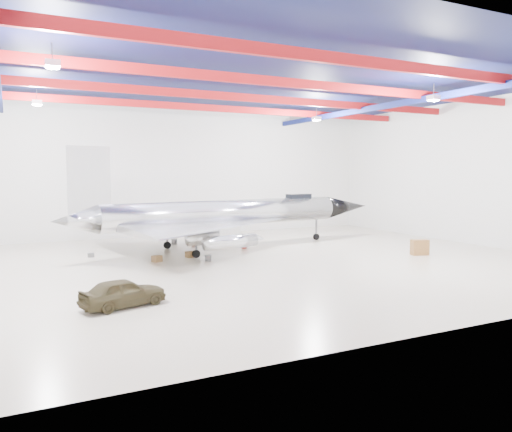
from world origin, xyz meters
TOP-DOWN VIEW (x-y plane):
  - floor at (0.00, 0.00)m, footprint 40.00×40.00m
  - wall_back at (0.00, 15.00)m, footprint 40.00×0.00m
  - wall_right at (20.00, 0.00)m, footprint 0.00×30.00m
  - ceiling at (0.00, 0.00)m, footprint 40.00×40.00m
  - ceiling_structure at (0.00, 0.00)m, footprint 39.50×29.50m
  - jet_aircraft at (2.29, 5.75)m, footprint 25.99×16.56m
  - jeep at (-7.68, -6.85)m, footprint 3.74×2.25m
  - desk at (12.67, -2.57)m, footprint 1.24×0.85m
  - crate_ply at (-3.71, 2.72)m, footprint 0.67×0.61m
  - toolbox_red at (0.61, 8.21)m, footprint 0.43×0.37m
  - engine_drum at (-0.78, 1.58)m, footprint 0.43×0.43m
  - parts_bin at (5.16, 8.59)m, footprint 0.53×0.43m
  - crate_small at (-7.11, 6.29)m, footprint 0.39×0.31m
  - tool_chest at (3.42, 5.28)m, footprint 0.42×0.42m
  - oil_barrel at (-1.33, 3.33)m, footprint 0.67×0.59m
  - spares_box at (-0.51, 9.53)m, footprint 0.56×0.56m

SIDE VIEW (x-z plane):
  - floor at x=0.00m, z-range 0.00..0.00m
  - toolbox_red at x=0.61m, z-range 0.00..0.27m
  - crate_small at x=-7.11m, z-range 0.00..0.27m
  - tool_chest at x=3.42m, z-range 0.00..0.35m
  - parts_bin at x=5.16m, z-range 0.00..0.36m
  - engine_drum at x=-0.78m, z-range 0.00..0.37m
  - crate_ply at x=-3.71m, z-range 0.00..0.38m
  - oil_barrel at x=-1.33m, z-range 0.00..0.40m
  - spares_box at x=-0.51m, z-range 0.00..0.40m
  - desk at x=12.67m, z-range 0.00..1.03m
  - jeep at x=-7.68m, z-range 0.00..1.19m
  - jet_aircraft at x=2.29m, z-range -1.22..5.87m
  - wall_back at x=0.00m, z-range -14.50..25.50m
  - wall_right at x=20.00m, z-range -9.50..20.50m
  - ceiling_structure at x=0.00m, z-range 9.79..10.86m
  - ceiling at x=0.00m, z-range 11.00..11.00m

